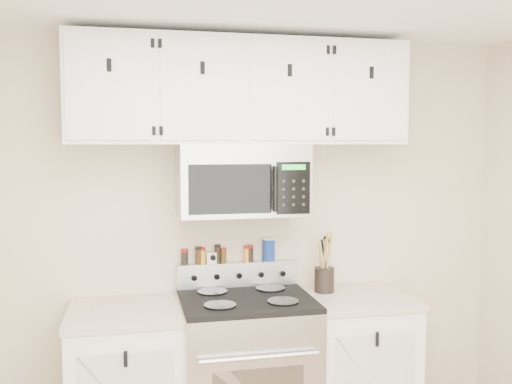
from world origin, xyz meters
The scene contains 16 objects.
back_wall centered at (0.00, 1.75, 1.25)m, with size 3.50×0.01×2.50m, color #BFB28F.
range centered at (0.00, 1.43, 0.49)m, with size 0.76×0.65×1.10m.
base_cabinet_right centered at (0.69, 1.45, 0.46)m, with size 0.64×0.62×0.92m.
microwave centered at (0.00, 1.55, 1.63)m, with size 0.76×0.44×0.42m.
upper_cabinets centered at (0.00, 1.58, 2.15)m, with size 2.00×0.35×0.62m.
utensil_crock centered at (0.52, 1.55, 1.01)m, with size 0.12×0.12×0.36m.
kitchen_timer centered at (-0.16, 1.71, 1.13)m, with size 0.06×0.05×0.07m, color white.
salt_canister centered at (0.20, 1.71, 1.17)m, with size 0.08×0.08×0.15m.
spice_jar_0 centered at (-0.33, 1.71, 1.15)m, with size 0.05×0.05×0.10m.
spice_jar_1 centered at (-0.25, 1.71, 1.15)m, with size 0.04×0.04×0.11m.
spice_jar_2 centered at (-0.22, 1.71, 1.15)m, with size 0.04×0.04×0.10m.
spice_jar_3 centered at (-0.13, 1.71, 1.16)m, with size 0.04×0.04×0.12m.
spice_jar_4 centered at (-0.09, 1.71, 1.15)m, with size 0.04×0.04×0.09m.
spice_jar_5 centered at (0.06, 1.71, 1.15)m, with size 0.04×0.04×0.10m.
spice_jar_6 centered at (0.08, 1.71, 1.15)m, with size 0.05×0.05×0.10m.
spice_jar_7 centered at (0.19, 1.71, 1.15)m, with size 0.04×0.04×0.10m.
Camera 1 is at (-0.65, -1.77, 1.84)m, focal length 40.00 mm.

